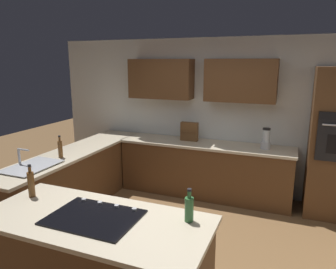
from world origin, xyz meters
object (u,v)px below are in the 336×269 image
at_px(blender, 266,140).
at_px(second_bottle, 189,208).
at_px(spice_rack, 189,132).
at_px(dish_soap_bottle, 60,149).
at_px(cooktop, 94,217).
at_px(sink_unit, 31,166).
at_px(oil_bottle, 31,184).

xyz_separation_m(blender, second_bottle, (0.39, 2.59, -0.02)).
bearing_deg(spice_rack, dish_soap_bottle, 49.26).
bearing_deg(cooktop, sink_unit, -28.56).
height_order(blender, dish_soap_bottle, blender).
bearing_deg(sink_unit, blender, -143.13).
height_order(sink_unit, cooktop, sink_unit).
bearing_deg(second_bottle, blender, -98.60).
bearing_deg(cooktop, second_bottle, -162.43).
distance_m(blender, spice_rack, 1.25).
distance_m(spice_rack, oil_bottle, 2.85).
xyz_separation_m(sink_unit, dish_soap_bottle, (-0.06, -0.48, 0.11)).
bearing_deg(cooktop, spice_rack, -88.34).
bearing_deg(cooktop, oil_bottle, -9.65).
relative_size(sink_unit, blender, 2.15).
bearing_deg(dish_soap_bottle, cooktop, 138.13).
relative_size(spice_rack, oil_bottle, 0.95).
bearing_deg(spice_rack, sink_unit, 55.40).
relative_size(cooktop, oil_bottle, 2.29).
height_order(spice_rack, dish_soap_bottle, same).
relative_size(blender, spice_rack, 1.04).
height_order(sink_unit, blender, blender).
relative_size(blender, oil_bottle, 0.98).
xyz_separation_m(dish_soap_bottle, second_bottle, (-2.23, 1.06, -0.01)).
xyz_separation_m(cooktop, oil_bottle, (0.82, -0.14, 0.13)).
bearing_deg(oil_bottle, sink_unit, -44.80).
relative_size(blender, second_bottle, 1.13).
distance_m(cooktop, dish_soap_bottle, 1.96).
height_order(cooktop, spice_rack, spice_rack).
bearing_deg(dish_soap_bottle, blender, -149.73).
xyz_separation_m(sink_unit, second_bottle, (-2.29, 0.58, 0.10)).
height_order(spice_rack, second_bottle, spice_rack).
bearing_deg(sink_unit, spice_rack, -124.60).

